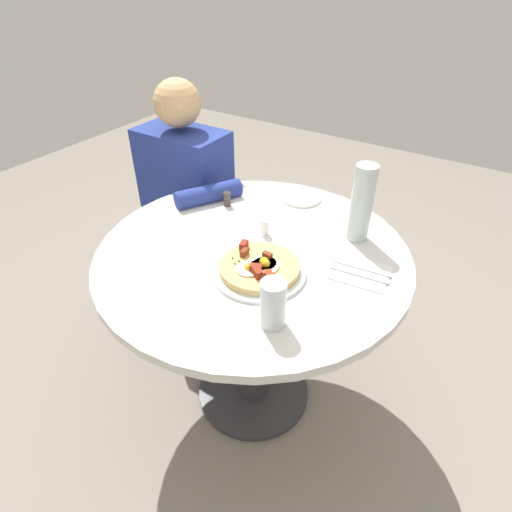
# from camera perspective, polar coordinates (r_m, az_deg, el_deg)

# --- Properties ---
(ground_plane) EXTENTS (6.00, 6.00, 0.00)m
(ground_plane) POSITION_cam_1_polar(r_m,az_deg,el_deg) (1.91, -0.33, -17.60)
(ground_plane) COLOR gray
(dining_table) EXTENTS (1.02, 1.02, 0.74)m
(dining_table) POSITION_cam_1_polar(r_m,az_deg,el_deg) (1.50, -0.40, -4.65)
(dining_table) COLOR silver
(dining_table) RESTS_ON ground_plane
(person_seated) EXTENTS (0.53, 0.41, 1.14)m
(person_seated) POSITION_cam_1_polar(r_m,az_deg,el_deg) (2.03, -8.81, 4.80)
(person_seated) COLOR #2D2D33
(person_seated) RESTS_ON ground_plane
(pizza_plate) EXTENTS (0.28, 0.28, 0.01)m
(pizza_plate) POSITION_cam_1_polar(r_m,az_deg,el_deg) (1.29, 0.46, -2.14)
(pizza_plate) COLOR white
(pizza_plate) RESTS_ON dining_table
(breakfast_pizza) EXTENTS (0.24, 0.24, 0.05)m
(breakfast_pizza) POSITION_cam_1_polar(r_m,az_deg,el_deg) (1.28, 0.45, -1.47)
(breakfast_pizza) COLOR tan
(breakfast_pizza) RESTS_ON pizza_plate
(bread_plate) EXTENTS (0.15, 0.15, 0.01)m
(bread_plate) POSITION_cam_1_polar(r_m,az_deg,el_deg) (1.70, 6.05, 7.72)
(bread_plate) COLOR white
(bread_plate) RESTS_ON dining_table
(napkin) EXTENTS (0.18, 0.16, 0.00)m
(napkin) POSITION_cam_1_polar(r_m,az_deg,el_deg) (1.33, 13.66, -2.14)
(napkin) COLOR white
(napkin) RESTS_ON dining_table
(fork) EXTENTS (0.18, 0.03, 0.00)m
(fork) POSITION_cam_1_polar(r_m,az_deg,el_deg) (1.31, 13.48, -2.41)
(fork) COLOR silver
(fork) RESTS_ON napkin
(knife) EXTENTS (0.18, 0.03, 0.00)m
(knife) POSITION_cam_1_polar(r_m,az_deg,el_deg) (1.34, 13.88, -1.56)
(knife) COLOR silver
(knife) RESTS_ON napkin
(water_glass) EXTENTS (0.07, 0.07, 0.14)m
(water_glass) POSITION_cam_1_polar(r_m,az_deg,el_deg) (1.09, 2.27, -6.39)
(water_glass) COLOR silver
(water_glass) RESTS_ON dining_table
(water_bottle) EXTENTS (0.07, 0.07, 0.26)m
(water_bottle) POSITION_cam_1_polar(r_m,az_deg,el_deg) (1.43, 13.88, 6.81)
(water_bottle) COLOR silver
(water_bottle) RESTS_ON dining_table
(salt_shaker) EXTENTS (0.03, 0.03, 0.06)m
(salt_shaker) POSITION_cam_1_polar(r_m,az_deg,el_deg) (1.46, 1.19, 3.81)
(salt_shaker) COLOR white
(salt_shaker) RESTS_ON dining_table
(pepper_shaker) EXTENTS (0.03, 0.03, 0.05)m
(pepper_shaker) POSITION_cam_1_polar(r_m,az_deg,el_deg) (1.64, -3.88, 7.59)
(pepper_shaker) COLOR #3F3833
(pepper_shaker) RESTS_ON dining_table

